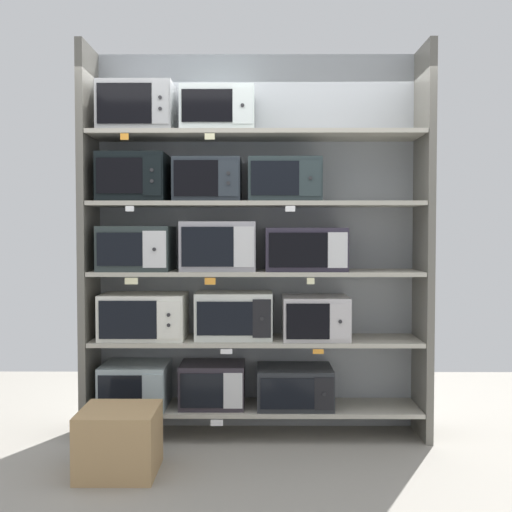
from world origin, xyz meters
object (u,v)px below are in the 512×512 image
(microwave_0, at_px, (136,385))
(microwave_1, at_px, (213,384))
(microwave_3, at_px, (144,316))
(microwave_5, at_px, (315,317))
(microwave_7, at_px, (219,246))
(microwave_10, at_px, (208,180))
(microwave_12, at_px, (137,108))
(microwave_4, at_px, (234,315))
(microwave_2, at_px, (295,387))
(microwave_11, at_px, (284,180))
(microwave_6, at_px, (137,248))
(shipping_carton, at_px, (119,441))
(microwave_8, at_px, (305,249))
(microwave_13, at_px, (218,111))
(microwave_9, at_px, (134,178))

(microwave_0, height_order, microwave_1, microwave_1)
(microwave_3, xyz_separation_m, microwave_5, (1.19, 0.00, -0.01))
(microwave_7, bearing_deg, microwave_10, -179.92)
(microwave_12, bearing_deg, microwave_0, 179.46)
(microwave_4, xyz_separation_m, microwave_12, (-0.66, -0.00, 1.43))
(microwave_4, height_order, microwave_5, microwave_4)
(microwave_2, height_order, microwave_5, microwave_5)
(microwave_11, bearing_deg, microwave_6, 179.99)
(microwave_6, height_order, shipping_carton, microwave_6)
(microwave_0, xyz_separation_m, microwave_3, (0.06, -0.00, 0.48))
(microwave_8, distance_m, microwave_10, 0.82)
(microwave_3, bearing_deg, microwave_5, 0.00)
(microwave_1, height_order, microwave_11, microwave_11)
(microwave_3, relative_size, microwave_13, 1.17)
(microwave_5, distance_m, microwave_8, 0.48)
(microwave_4, xyz_separation_m, microwave_11, (0.35, -0.00, 0.93))
(microwave_6, bearing_deg, microwave_1, -0.02)
(shipping_carton, bearing_deg, microwave_1, 54.37)
(microwave_6, bearing_deg, microwave_5, -0.02)
(microwave_10, height_order, microwave_12, microwave_12)
(microwave_11, relative_size, microwave_12, 0.98)
(microwave_12, bearing_deg, microwave_4, 0.03)
(microwave_9, distance_m, microwave_11, 1.04)
(microwave_3, distance_m, microwave_4, 0.63)
(microwave_2, relative_size, microwave_9, 1.14)
(microwave_2, bearing_deg, shipping_carton, -146.93)
(microwave_4, height_order, microwave_8, microwave_8)
(microwave_4, bearing_deg, microwave_8, -0.03)
(shipping_carton, bearing_deg, microwave_9, 93.04)
(microwave_1, distance_m, microwave_12, 1.98)
(microwave_1, bearing_deg, microwave_11, -0.00)
(microwave_12, bearing_deg, microwave_13, 0.04)
(microwave_3, relative_size, microwave_7, 1.13)
(microwave_12, bearing_deg, microwave_7, 0.01)
(microwave_2, bearing_deg, microwave_0, 180.00)
(microwave_4, xyz_separation_m, shipping_carton, (-0.65, -0.70, -0.65))
(microwave_10, bearing_deg, microwave_8, 0.01)
(microwave_8, relative_size, microwave_9, 1.21)
(microwave_4, bearing_deg, microwave_0, -179.99)
(microwave_1, xyz_separation_m, microwave_4, (0.15, 0.00, 0.48))
(microwave_5, relative_size, microwave_10, 1.00)
(microwave_3, xyz_separation_m, microwave_8, (1.12, 0.00, 0.46))
(microwave_0, xyz_separation_m, microwave_2, (1.11, -0.00, -0.01))
(microwave_6, distance_m, shipping_carton, 1.32)
(microwave_1, relative_size, microwave_8, 0.81)
(microwave_13, bearing_deg, microwave_7, -13.11)
(microwave_9, bearing_deg, microwave_4, 0.00)
(microwave_2, height_order, microwave_7, microwave_7)
(microwave_3, xyz_separation_m, microwave_6, (-0.05, 0.00, 0.47))
(microwave_1, bearing_deg, microwave_0, 179.99)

